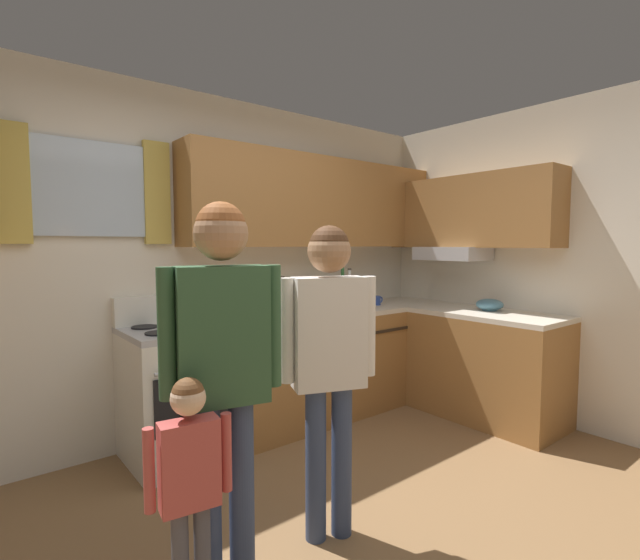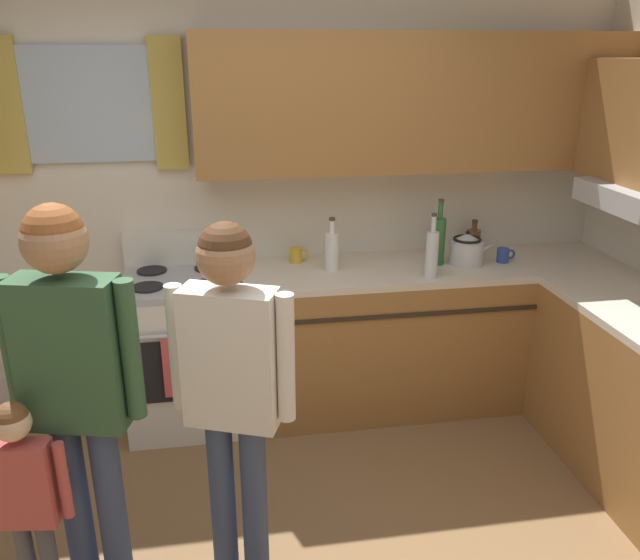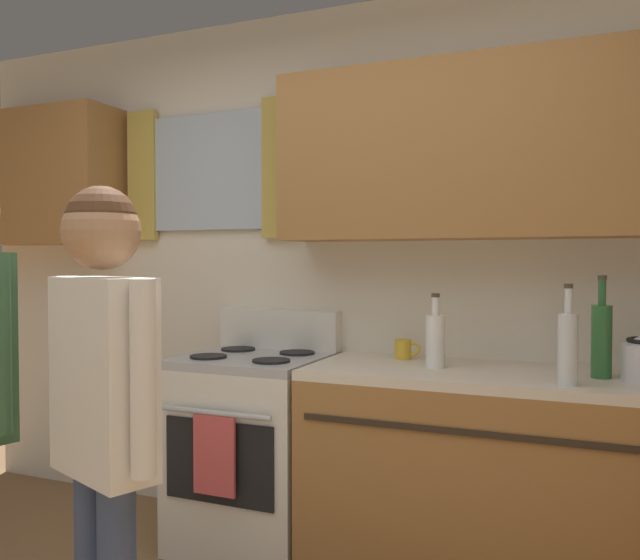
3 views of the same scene
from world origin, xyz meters
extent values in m
cube|color=silver|center=(0.00, 1.90, 1.30)|extent=(4.60, 0.10, 2.60)
cube|color=silver|center=(-0.76, 1.83, 1.82)|extent=(0.67, 0.03, 0.62)
cube|color=gold|center=(-1.18, 1.82, 1.82)|extent=(0.18, 0.04, 0.72)
cube|color=gold|center=(-0.33, 1.82, 1.82)|extent=(0.18, 0.04, 0.72)
cube|color=#9E6B38|center=(1.05, 1.69, 1.82)|extent=(2.50, 0.32, 0.76)
cube|color=#B7B7BC|center=(2.08, 1.05, 1.38)|extent=(0.40, 0.60, 0.12)
cube|color=#9E6B38|center=(1.16, 1.54, 0.43)|extent=(2.28, 0.62, 0.86)
cube|color=beige|center=(1.16, 1.54, 0.88)|extent=(2.28, 0.62, 0.04)
cube|color=#2D2319|center=(1.16, 1.23, 0.72)|extent=(2.16, 0.01, 0.02)
cube|color=silver|center=(-0.33, 1.54, 0.43)|extent=(0.65, 0.62, 0.86)
cube|color=black|center=(-0.33, 1.23, 0.48)|extent=(0.53, 0.01, 0.36)
cylinder|color=#ADADB2|center=(-0.33, 1.20, 0.70)|extent=(0.53, 0.02, 0.02)
cube|color=#ADADB2|center=(-0.33, 1.54, 0.88)|extent=(0.65, 0.62, 0.04)
cube|color=silver|center=(-0.33, 1.81, 1.00)|extent=(0.65, 0.08, 0.20)
cylinder|color=black|center=(-0.49, 1.40, 0.91)|extent=(0.17, 0.17, 0.01)
cylinder|color=black|center=(-0.16, 1.40, 0.91)|extent=(0.17, 0.17, 0.01)
cylinder|color=black|center=(-0.49, 1.68, 0.91)|extent=(0.17, 0.17, 0.01)
cylinder|color=black|center=(-0.16, 1.68, 0.91)|extent=(0.17, 0.17, 0.01)
cube|color=#CC4C4C|center=(-0.33, 1.19, 0.52)|extent=(0.20, 0.02, 0.34)
cylinder|color=brown|center=(1.49, 1.75, 0.97)|extent=(0.08, 0.08, 0.14)
cylinder|color=brown|center=(1.49, 1.75, 1.06)|extent=(0.03, 0.03, 0.05)
cylinder|color=#3F382D|center=(1.49, 1.75, 1.10)|extent=(0.04, 0.04, 0.02)
cylinder|color=#2D6633|center=(1.18, 1.55, 1.04)|extent=(0.08, 0.08, 0.28)
cylinder|color=#2D6633|center=(1.18, 1.55, 1.23)|extent=(0.03, 0.03, 0.10)
cylinder|color=#3F382D|center=(1.18, 1.55, 1.29)|extent=(0.03, 0.03, 0.02)
cylinder|color=silver|center=(1.07, 1.33, 1.03)|extent=(0.07, 0.07, 0.26)
cylinder|color=silver|center=(1.07, 1.33, 1.21)|extent=(0.03, 0.03, 0.09)
cylinder|color=#3F382D|center=(1.07, 1.33, 1.26)|extent=(0.03, 0.03, 0.02)
cylinder|color=white|center=(0.54, 1.54, 1.01)|extent=(0.08, 0.08, 0.22)
cylinder|color=white|center=(0.54, 1.54, 1.16)|extent=(0.03, 0.03, 0.08)
cylinder|color=#3F382D|center=(0.54, 1.54, 1.21)|extent=(0.03, 0.03, 0.02)
cylinder|color=gold|center=(0.35, 1.71, 0.95)|extent=(0.08, 0.08, 0.09)
torus|color=gold|center=(0.40, 1.71, 0.95)|extent=(0.06, 0.01, 0.06)
cylinder|color=#2D479E|center=(1.58, 1.52, 0.94)|extent=(0.07, 0.07, 0.08)
torus|color=#2D479E|center=(1.63, 1.52, 0.95)|extent=(0.06, 0.01, 0.06)
cylinder|color=silver|center=(1.35, 1.52, 0.97)|extent=(0.20, 0.20, 0.14)
cone|color=silver|center=(1.35, 1.52, 1.06)|extent=(0.18, 0.18, 0.05)
sphere|color=black|center=(1.35, 1.52, 1.09)|extent=(0.02, 0.02, 0.02)
cone|color=silver|center=(1.48, 1.52, 1.00)|extent=(0.09, 0.04, 0.07)
torus|color=black|center=(1.35, 1.52, 1.05)|extent=(0.17, 0.17, 0.02)
cylinder|color=#38476B|center=(-0.56, 0.23, 0.40)|extent=(0.11, 0.11, 0.80)
cylinder|color=#38476B|center=(-0.70, 0.26, 0.40)|extent=(0.11, 0.11, 0.80)
cube|color=#335938|center=(-0.63, 0.25, 1.09)|extent=(0.40, 0.24, 0.57)
cylinder|color=#335938|center=(-0.42, 0.19, 1.11)|extent=(0.07, 0.07, 0.52)
cylinder|color=#335938|center=(-0.85, 0.30, 1.11)|extent=(0.07, 0.07, 0.52)
sphere|color=#A87A56|center=(-0.63, 0.25, 1.51)|extent=(0.22, 0.22, 0.22)
sphere|color=brown|center=(-0.63, 0.25, 1.53)|extent=(0.20, 0.20, 0.20)
cylinder|color=#38476B|center=(-0.01, 0.21, 0.38)|extent=(0.10, 0.10, 0.76)
cylinder|color=#38476B|center=(-0.14, 0.26, 0.38)|extent=(0.10, 0.10, 0.76)
cube|color=white|center=(-0.07, 0.23, 1.03)|extent=(0.38, 0.27, 0.54)
cylinder|color=white|center=(0.12, 0.15, 1.06)|extent=(0.07, 0.07, 0.50)
cylinder|color=white|center=(-0.27, 0.31, 1.06)|extent=(0.07, 0.07, 0.50)
sphere|color=#A87A56|center=(-0.07, 0.23, 1.43)|extent=(0.21, 0.21, 0.21)
sphere|color=#4C2D19|center=(-0.07, 0.23, 1.46)|extent=(0.19, 0.19, 0.19)
cube|color=#BF4C47|center=(-0.83, 0.14, 0.64)|extent=(0.23, 0.12, 0.34)
cylinder|color=#BF4C47|center=(-0.69, 0.12, 0.66)|extent=(0.04, 0.04, 0.31)
sphere|color=beige|center=(-0.83, 0.14, 0.90)|extent=(0.13, 0.13, 0.13)
sphere|color=brown|center=(-0.83, 0.14, 0.91)|extent=(0.12, 0.12, 0.12)
camera|label=1|loc=(-1.49, -1.46, 1.46)|focal=25.80mm
camera|label=2|loc=(-0.09, -1.89, 2.10)|focal=35.54mm
camera|label=3|loc=(1.16, -1.17, 1.35)|focal=36.61mm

